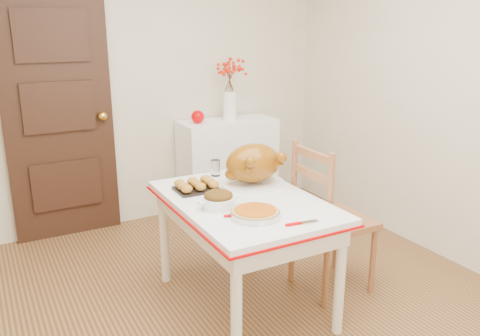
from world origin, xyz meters
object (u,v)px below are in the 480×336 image
sideboard (228,167)px  chair_oak (334,217)px  kitchen_table (244,253)px  pumpkin_pie (255,212)px  turkey_platter (253,165)px

sideboard → chair_oak: chair_oak is taller
kitchen_table → pumpkin_pie: pumpkin_pie is taller
chair_oak → turkey_platter: chair_oak is taller
turkey_platter → sideboard: bearing=89.5°
kitchen_table → chair_oak: (0.63, -0.09, 0.15)m
sideboard → chair_oak: (-0.03, -1.59, 0.07)m
sideboard → kitchen_table: size_ratio=0.73×
turkey_platter → pumpkin_pie: 0.55m
turkey_platter → pumpkin_pie: bearing=-98.7°
kitchen_table → pumpkin_pie: size_ratio=4.41×
kitchen_table → chair_oak: chair_oak is taller
sideboard → pumpkin_pie: 1.97m
sideboard → chair_oak: size_ratio=0.87×
chair_oak → turkey_platter: (-0.46, 0.28, 0.35)m
sideboard → kitchen_table: sideboard is taller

